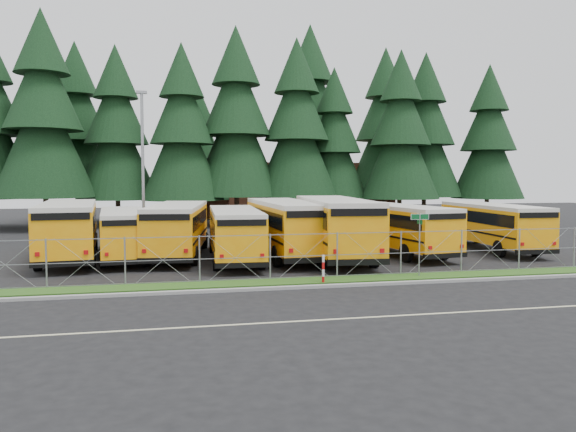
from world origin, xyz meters
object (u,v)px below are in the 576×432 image
at_px(bus_3, 235,235).
at_px(bus_5, 333,228).
at_px(bus_2, 178,230).
at_px(striped_bollard, 323,269).
at_px(bus_4, 285,229).
at_px(bus_0, 69,231).
at_px(bus_1, 123,235).
at_px(street_sign, 420,231).
at_px(bus_6, 394,229).
at_px(bus_east, 489,227).
at_px(light_standard, 143,161).

height_order(bus_3, bus_5, bus_5).
height_order(bus_2, striped_bollard, bus_2).
xyz_separation_m(bus_4, striped_bollard, (-0.07, -8.10, -0.95)).
bearing_deg(bus_0, bus_2, -6.40).
distance_m(bus_1, bus_5, 11.38).
bearing_deg(street_sign, striped_bollard, -172.39).
height_order(bus_2, bus_3, bus_2).
xyz_separation_m(bus_6, street_sign, (-1.91, -7.34, 0.62)).
distance_m(bus_4, bus_6, 6.42).
bearing_deg(street_sign, bus_3, 138.99).
bearing_deg(street_sign, bus_2, 139.96).
distance_m(bus_2, bus_east, 18.52).
bearing_deg(bus_4, bus_0, 172.45).
relative_size(bus_6, street_sign, 3.84).
bearing_deg(street_sign, bus_east, 43.04).
bearing_deg(bus_0, bus_1, -11.99).
distance_m(bus_2, light_standard, 8.78).
bearing_deg(bus_4, street_sign, -60.51).
distance_m(bus_6, bus_east, 6.29).
relative_size(bus_0, bus_2, 1.05).
bearing_deg(bus_east, bus_2, 179.43).
distance_m(bus_1, light_standard, 8.83).
bearing_deg(bus_6, street_sign, -112.21).
xyz_separation_m(bus_0, light_standard, (3.58, 7.45, 3.97)).
bearing_deg(bus_east, bus_1, -179.47).
distance_m(bus_3, bus_east, 15.68).
xyz_separation_m(street_sign, light_standard, (-12.46, 16.14, 3.47)).
relative_size(bus_3, bus_east, 0.99).
bearing_deg(bus_5, bus_6, 17.13).
bearing_deg(bus_4, bus_3, -162.39).
bearing_deg(bus_5, bus_4, 163.96).
relative_size(bus_1, striped_bollard, 8.42).
bearing_deg(striped_bollard, bus_4, 89.49).
bearing_deg(bus_4, bus_6, -2.88).
relative_size(bus_east, street_sign, 3.79).
relative_size(bus_0, bus_3, 1.12).
height_order(street_sign, striped_bollard, street_sign).
bearing_deg(bus_1, light_standard, 78.71).
bearing_deg(striped_bollard, bus_6, 50.76).
height_order(bus_4, striped_bollard, bus_4).
distance_m(bus_2, bus_6, 12.28).
distance_m(bus_4, light_standard, 12.40).
bearing_deg(bus_1, bus_4, -11.66).
relative_size(bus_2, light_standard, 1.10).
bearing_deg(bus_east, bus_3, -173.13).
bearing_deg(bus_4, bus_5, -22.82).
bearing_deg(bus_6, bus_1, 168.41).
relative_size(bus_2, bus_3, 1.07).
distance_m(bus_1, bus_6, 15.17).
bearing_deg(bus_6, light_standard, 140.92).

